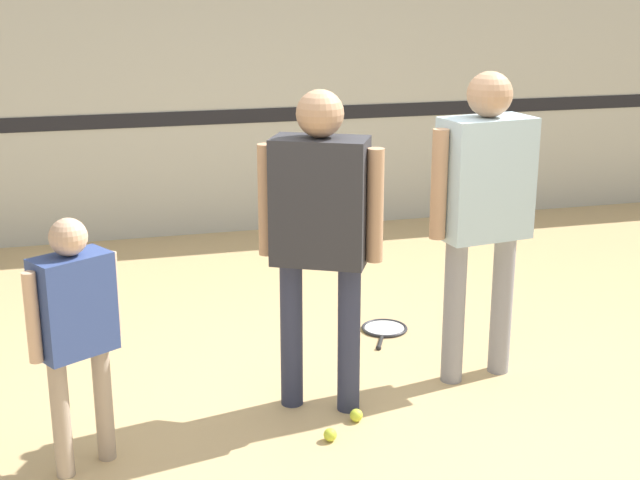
{
  "coord_description": "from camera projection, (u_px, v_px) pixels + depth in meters",
  "views": [
    {
      "loc": [
        -1.27,
        -4.02,
        2.18
      ],
      "look_at": [
        -0.17,
        0.1,
        0.92
      ],
      "focal_mm": 50.0,
      "sensor_mm": 36.0,
      "label": 1
    }
  ],
  "objects": [
    {
      "name": "wall_back",
      "position": [
        234.0,
        48.0,
        7.51
      ],
      "size": [
        16.0,
        0.07,
        3.2
      ],
      "color": "beige",
      "rests_on": "ground_plane"
    },
    {
      "name": "person_student_right",
      "position": [
        484.0,
        194.0,
        4.76
      ],
      "size": [
        0.65,
        0.33,
        1.71
      ],
      "rotation": [
        0.0,
        0.0,
        -3.0
      ],
      "color": "gray",
      "rests_on": "ground_plane"
    },
    {
      "name": "ground_plane",
      "position": [
        356.0,
        411.0,
        4.65
      ],
      "size": [
        16.0,
        16.0,
        0.0
      ],
      "primitive_type": "plane",
      "color": "tan"
    },
    {
      "name": "tennis_ball_by_spare_racket",
      "position": [
        352.0,
        328.0,
        5.67
      ],
      "size": [
        0.07,
        0.07,
        0.07
      ],
      "primitive_type": "sphere",
      "color": "#CCE038",
      "rests_on": "ground_plane"
    },
    {
      "name": "tennis_ball_stray_left",
      "position": [
        330.0,
        435.0,
        4.34
      ],
      "size": [
        0.07,
        0.07,
        0.07
      ],
      "primitive_type": "sphere",
      "color": "#CCE038",
      "rests_on": "ground_plane"
    },
    {
      "name": "tennis_ball_near_instructor",
      "position": [
        356.0,
        415.0,
        4.54
      ],
      "size": [
        0.07,
        0.07,
        0.07
      ],
      "primitive_type": "sphere",
      "color": "#CCE038",
      "rests_on": "ground_plane"
    },
    {
      "name": "person_student_left",
      "position": [
        75.0,
        318.0,
        3.92
      ],
      "size": [
        0.4,
        0.33,
        1.19
      ],
      "rotation": [
        0.0,
        0.0,
        0.52
      ],
      "color": "tan",
      "rests_on": "ground_plane"
    },
    {
      "name": "person_instructor",
      "position": [
        320.0,
        218.0,
        4.41
      ],
      "size": [
        0.57,
        0.44,
        1.67
      ],
      "rotation": [
        0.0,
        0.0,
        -0.47
      ],
      "color": "#2D334C",
      "rests_on": "ground_plane"
    },
    {
      "name": "racket_spare_on_floor",
      "position": [
        384.0,
        329.0,
        5.7
      ],
      "size": [
        0.39,
        0.51,
        0.03
      ],
      "rotation": [
        0.0,
        0.0,
        4.27
      ],
      "color": "#28282D",
      "rests_on": "ground_plane"
    }
  ]
}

